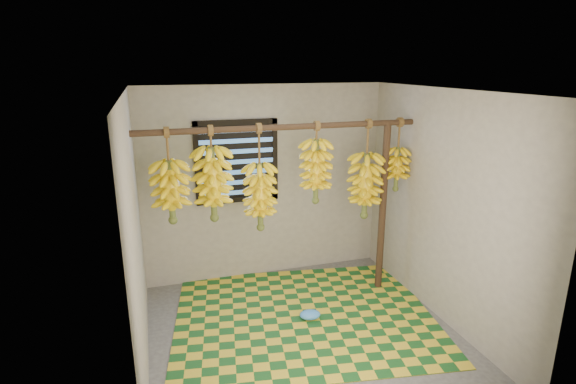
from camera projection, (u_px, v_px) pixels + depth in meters
name	position (u px, v px, depth m)	size (l,w,h in m)	color
floor	(304.00, 336.00, 4.51)	(3.00, 3.00, 0.01)	#484848
ceiling	(307.00, 91.00, 3.84)	(3.00, 3.00, 0.01)	silver
wall_back	(265.00, 183.00, 5.55)	(3.00, 0.01, 2.40)	gray
wall_left	(136.00, 241.00, 3.74)	(0.01, 3.00, 2.40)	gray
wall_right	(444.00, 208.00, 4.60)	(0.01, 3.00, 2.40)	gray
window	(237.00, 162.00, 5.35)	(1.00, 0.04, 1.00)	black
hanging_pole	(284.00, 127.00, 4.59)	(0.06, 0.06, 3.00)	#3A2519
support_post	(383.00, 209.00, 5.21)	(0.08, 0.08, 2.00)	#3A2519
woven_mat	(304.00, 316.00, 4.85)	(2.73, 2.18, 0.01)	#174E1E
plastic_bag	(310.00, 315.00, 4.77)	(0.23, 0.16, 0.09)	#3E8EEA
banana_bunch_a	(171.00, 192.00, 4.42)	(0.37, 0.37, 0.95)	brown
banana_bunch_b	(213.00, 184.00, 4.53)	(0.38, 0.38, 0.97)	brown
banana_bunch_c	(260.00, 197.00, 4.72)	(0.33, 0.33, 1.13)	brown
banana_bunch_d	(316.00, 171.00, 4.83)	(0.34, 0.34, 0.89)	brown
banana_bunch_e	(365.00, 186.00, 5.06)	(0.37, 0.37, 1.12)	brown
banana_bunch_f	(397.00, 169.00, 5.13)	(0.29, 0.29, 0.84)	brown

